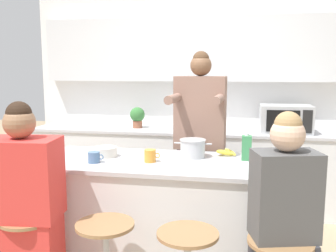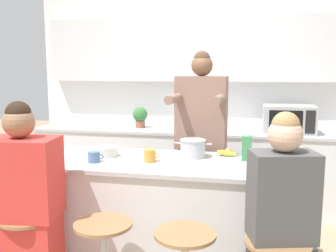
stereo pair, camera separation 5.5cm
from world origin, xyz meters
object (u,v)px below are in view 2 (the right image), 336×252
person_wrapped_blanket (24,218)px  potted_plant (140,116)px  juice_carton (247,148)px  kitchen_island (166,219)px  person_cooking (201,153)px  person_seated_near (280,245)px  microwave (289,119)px  fruit_bowl (106,152)px  coffee_cup_far (150,156)px  cooking_pot (193,148)px  banana_bunch (226,153)px  coffee_cup_near (94,157)px

person_wrapped_blanket → potted_plant: person_wrapped_blanket is taller
juice_carton → person_wrapped_blanket: bearing=-150.7°
kitchen_island → juice_carton: bearing=13.1°
kitchen_island → juice_carton: juice_carton is taller
person_cooking → potted_plant: size_ratio=7.13×
person_cooking → person_seated_near: (0.58, -1.20, -0.23)m
juice_carton → microwave: size_ratio=0.37×
person_seated_near → potted_plant: size_ratio=5.61×
person_seated_near → juice_carton: person_seated_near is taller
fruit_bowl → person_cooking: bearing=37.2°
coffee_cup_far → juice_carton: size_ratio=0.59×
microwave → potted_plant: bearing=178.6°
person_seated_near → coffee_cup_far: 1.11m
person_cooking → cooking_pot: person_cooking is taller
microwave → kitchen_island: bearing=-123.6°
kitchen_island → coffee_cup_far: 0.51m
banana_bunch → potted_plant: potted_plant is taller
coffee_cup_near → banana_bunch: (0.93, 0.41, -0.01)m
kitchen_island → fruit_bowl: (-0.49, 0.05, 0.49)m
coffee_cup_far → microwave: bearing=54.6°
kitchen_island → person_wrapped_blanket: (-0.78, -0.63, 0.20)m
person_wrapped_blanket → potted_plant: 2.25m
kitchen_island → coffee_cup_near: bearing=-163.1°
person_seated_near → potted_plant: 2.67m
coffee_cup_near → juice_carton: bearing=14.9°
potted_plant → fruit_bowl: bearing=-83.9°
kitchen_island → coffee_cup_far: coffee_cup_far is taller
potted_plant → person_seated_near: bearing=-57.1°
person_cooking → fruit_bowl: (-0.68, -0.52, 0.09)m
person_wrapped_blanket → juice_carton: size_ratio=6.98×
cooking_pot → potted_plant: size_ratio=1.19×
fruit_bowl → coffee_cup_near: size_ratio=1.54×
cooking_pot → fruit_bowl: (-0.67, -0.10, -0.03)m
person_wrapped_blanket → coffee_cup_far: 0.93m
fruit_bowl → coffee_cup_far: coffee_cup_far is taller
person_cooking → person_seated_near: size_ratio=1.27×
person_seated_near → fruit_bowl: 1.47m
kitchen_island → person_cooking: person_cooking is taller
kitchen_island → banana_bunch: 0.69m
banana_bunch → potted_plant: (-1.08, 1.33, 0.10)m
person_seated_near → coffee_cup_far: size_ratio=11.68×
cooking_pot → microwave: size_ratio=0.54×
fruit_bowl → coffee_cup_far: bearing=-15.3°
coffee_cup_near → microwave: microwave is taller
juice_carton → potted_plant: potted_plant is taller
person_seated_near → coffee_cup_near: (-1.28, 0.48, 0.33)m
cooking_pot → person_seated_near: bearing=-52.6°
person_seated_near → coffee_cup_near: 1.41m
fruit_bowl → coffee_cup_far: 0.40m
microwave → cooking_pot: bearing=-121.3°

